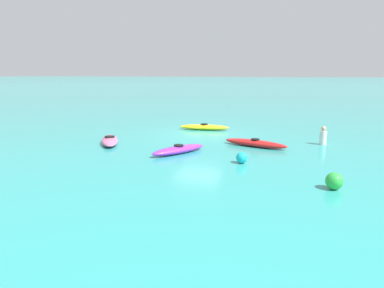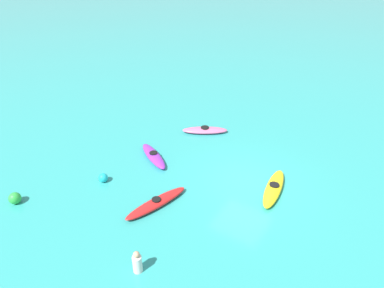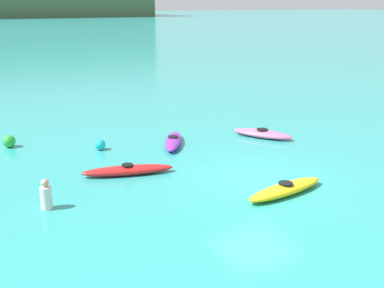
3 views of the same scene
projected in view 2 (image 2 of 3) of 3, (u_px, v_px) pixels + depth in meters
name	position (u px, v px, depth m)	size (l,w,h in m)	color
ground_plane	(245.00, 182.00, 15.54)	(600.00, 600.00, 0.00)	teal
kayak_yellow	(274.00, 188.00, 14.88)	(3.02, 1.13, 0.37)	yellow
kayak_purple	(153.00, 156.00, 17.19)	(1.87, 2.64, 0.37)	purple
kayak_red	(156.00, 203.00, 14.01)	(3.10, 1.33, 0.37)	red
kayak_pink	(205.00, 130.00, 19.62)	(2.06, 2.60, 0.37)	pink
buoy_green	(15.00, 198.00, 14.13)	(0.51, 0.51, 0.51)	green
buoy_cyan	(103.00, 178.00, 15.45)	(0.43, 0.43, 0.43)	#19B7C6
person_near_shore	(137.00, 263.00, 11.06)	(0.43, 0.43, 0.88)	silver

